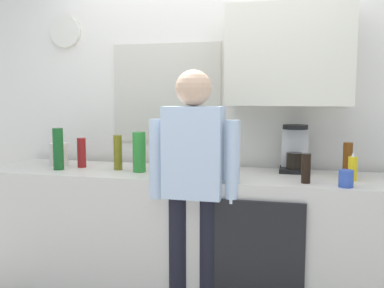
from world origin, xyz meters
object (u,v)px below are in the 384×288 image
Objects in this scene: coffee_maker at (295,151)px; storage_canister at (59,154)px; bottle_olive_oil at (118,152)px; person_at_sink at (194,176)px; bottle_clear_soda at (139,152)px; cup_blue_mug at (346,179)px; bottle_dark_sauce at (306,168)px; bottle_amber_beer at (348,160)px; bottle_red_vinegar at (82,153)px; potted_plant at (172,151)px; dish_soap at (353,168)px; bottle_green_wine at (58,149)px.

storage_canister is at bearing -175.14° from coffee_maker.
bottle_olive_oil is (-1.23, -0.23, -0.02)m from coffee_maker.
person_at_sink reaches higher than storage_canister.
bottle_clear_soda is 0.52m from person_at_sink.
storage_canister is at bearing 171.39° from cup_blue_mug.
bottle_olive_oil is at bearing 172.85° from bottle_dark_sauce.
bottle_amber_beer is (1.38, 0.13, -0.02)m from bottle_clear_soda.
bottle_dark_sauce is 0.11× the size of person_at_sink.
bottle_red_vinegar is (-0.48, 0.07, -0.03)m from bottle_clear_soda.
potted_plant reaches higher than storage_canister.
person_at_sink reaches higher than potted_plant.
bottle_amber_beer is at bearing 3.12° from bottle_olive_oil.
coffee_maker reaches higher than bottle_red_vinegar.
potted_plant is (-0.87, -0.09, -0.01)m from coffee_maker.
coffee_maker is at bearing 7.56° from bottle_red_vinegar.
bottle_clear_soda is 0.17× the size of person_at_sink.
potted_plant is at bearing 22.32° from bottle_olive_oil.
coffee_maker is at bearing 100.06° from bottle_dark_sauce.
coffee_maker is 0.44m from dish_soap.
bottle_green_wine reaches higher than bottle_olive_oil.
potted_plant is (-1.16, 0.37, 0.08)m from cup_blue_mug.
coffee_maker is at bearing 155.97° from bottle_amber_beer.
potted_plant is 0.52m from person_at_sink.
person_at_sink reaches higher than bottle_clear_soda.
bottle_olive_oil is at bearing -157.68° from potted_plant.
storage_canister is at bearing 170.81° from bottle_olive_oil.
storage_canister is (-2.11, 0.10, 0.01)m from dish_soap.
coffee_maker is 1.76m from storage_canister.
bottle_olive_oil is at bearing -9.19° from storage_canister.
person_at_sink is (1.15, -0.37, -0.05)m from storage_canister.
cup_blue_mug is 0.43× the size of potted_plant.
coffee_maker is at bearing 14.80° from bottle_clear_soda.
bottle_amber_beer is 1.00× the size of potted_plant.
bottle_amber_beer reaches higher than cup_blue_mug.
potted_plant reaches higher than bottle_dark_sauce.
bottle_red_vinegar is 0.96× the size of potted_plant.
potted_plant is (-1.20, 0.06, 0.02)m from bottle_amber_beer.
bottle_dark_sauce is 0.24m from cup_blue_mug.
bottle_olive_oil is 1.39× the size of dish_soap.
bottle_olive_oil is 1.47× the size of storage_canister.
bottle_dark_sauce reaches higher than cup_blue_mug.
cup_blue_mug is (1.34, -0.18, -0.09)m from bottle_clear_soda.
cup_blue_mug is at bearing -3.64° from person_at_sink.
bottle_amber_beer is at bearing 5.31° from bottle_clear_soda.
bottle_green_wine is 1.30× the size of potted_plant.
cup_blue_mug is 0.06× the size of person_at_sink.
person_at_sink is at bearing -164.05° from dish_soap.
bottle_red_vinegar is 1.29× the size of storage_canister.
storage_canister is at bearing -179.99° from bottle_amber_beer.
person_at_sink is (-0.93, -0.37, -0.08)m from bottle_amber_beer.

